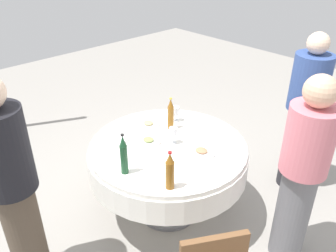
{
  "coord_description": "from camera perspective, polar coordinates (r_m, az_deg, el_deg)",
  "views": [
    {
      "loc": [
        -1.84,
        1.73,
        2.34
      ],
      "look_at": [
        0.0,
        0.0,
        0.92
      ],
      "focal_mm": 37.48,
      "sensor_mm": 36.0,
      "label": 1
    }
  ],
  "objects": [
    {
      "name": "ground_plane",
      "position": [
        3.44,
        0.0,
        -13.49
      ],
      "size": [
        10.0,
        10.0,
        0.0
      ],
      "primitive_type": "plane",
      "color": "gray"
    },
    {
      "name": "dining_table",
      "position": [
        3.07,
        0.0,
        -5.38
      ],
      "size": [
        1.37,
        1.37,
        0.74
      ],
      "color": "white",
      "rests_on": "ground_plane"
    },
    {
      "name": "bottle_amber_inner",
      "position": [
        2.44,
        0.31,
        -7.38
      ],
      "size": [
        0.06,
        0.06,
        0.3
      ],
      "color": "#8C5619",
      "rests_on": "dining_table"
    },
    {
      "name": "bottle_dark_green_right",
      "position": [
        2.6,
        -7.2,
        -4.72
      ],
      "size": [
        0.06,
        0.06,
        0.34
      ],
      "color": "#194728",
      "rests_on": "dining_table"
    },
    {
      "name": "bottle_amber_front",
      "position": [
        3.16,
        0.44,
        1.9
      ],
      "size": [
        0.06,
        0.06,
        0.31
      ],
      "color": "#8C5619",
      "rests_on": "dining_table"
    },
    {
      "name": "wine_glass_north",
      "position": [
        2.96,
        0.85,
        -0.95
      ],
      "size": [
        0.07,
        0.07,
        0.15
      ],
      "color": "white",
      "rests_on": "dining_table"
    },
    {
      "name": "wine_glass_east",
      "position": [
        3.31,
        1.23,
        2.44
      ],
      "size": [
        0.07,
        0.07,
        0.15
      ],
      "color": "white",
      "rests_on": "dining_table"
    },
    {
      "name": "plate_rear",
      "position": [
        3.02,
        -3.19,
        -2.44
      ],
      "size": [
        0.21,
        0.21,
        0.04
      ],
      "color": "white",
      "rests_on": "dining_table"
    },
    {
      "name": "plate_left",
      "position": [
        2.89,
        5.45,
        -4.2
      ],
      "size": [
        0.23,
        0.23,
        0.04
      ],
      "color": "white",
      "rests_on": "dining_table"
    },
    {
      "name": "plate_west",
      "position": [
        3.28,
        -3.2,
        0.29
      ],
      "size": [
        0.21,
        0.21,
        0.04
      ],
      "color": "white",
      "rests_on": "dining_table"
    },
    {
      "name": "knife_right",
      "position": [
        2.8,
        -1.89,
        -5.45
      ],
      "size": [
        0.18,
        0.07,
        0.0
      ],
      "primitive_type": "cube",
      "rotation": [
        0.0,
        0.0,
        2.85
      ],
      "color": "silver",
      "rests_on": "dining_table"
    },
    {
      "name": "fork_front",
      "position": [
        2.73,
        2.14,
        -6.6
      ],
      "size": [
        0.07,
        0.18,
        0.0
      ],
      "primitive_type": "cube",
      "rotation": [
        0.0,
        0.0,
        5.01
      ],
      "color": "silver",
      "rests_on": "dining_table"
    },
    {
      "name": "knife_north",
      "position": [
        3.11,
        5.44,
        -1.71
      ],
      "size": [
        0.18,
        0.05,
        0.0
      ],
      "primitive_type": "cube",
      "rotation": [
        0.0,
        0.0,
        0.19
      ],
      "color": "silver",
      "rests_on": "dining_table"
    },
    {
      "name": "folded_napkin",
      "position": [
        3.06,
        -8.21,
        -2.28
      ],
      "size": [
        0.2,
        0.2,
        0.02
      ],
      "primitive_type": "cube",
      "rotation": [
        0.0,
        0.0,
        0.29
      ],
      "color": "white",
      "rests_on": "dining_table"
    },
    {
      "name": "person_inner",
      "position": [
        2.58,
        -24.06,
        -8.7
      ],
      "size": [
        0.34,
        0.34,
        1.64
      ],
      "rotation": [
        0.0,
        0.0,
        -0.17
      ],
      "color": "#4C3F33",
      "rests_on": "ground_plane"
    },
    {
      "name": "person_right",
      "position": [
        3.55,
        21.17,
        2.05
      ],
      "size": [
        0.34,
        0.34,
        1.59
      ],
      "rotation": [
        0.0,
        0.0,
        2.7
      ],
      "color": "#26262B",
      "rests_on": "ground_plane"
    },
    {
      "name": "person_front",
      "position": [
        2.73,
        20.96,
        -6.89
      ],
      "size": [
        0.34,
        0.34,
        1.56
      ],
      "rotation": [
        0.0,
        0.0,
        1.93
      ],
      "color": "slate",
      "rests_on": "ground_plane"
    }
  ]
}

